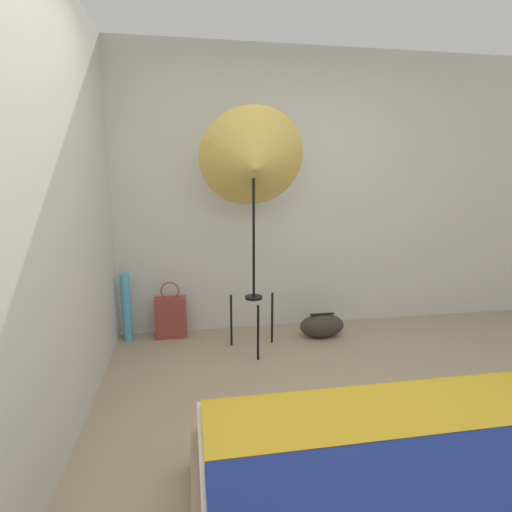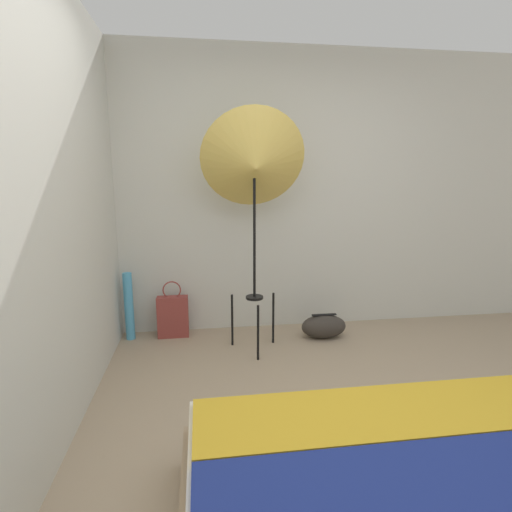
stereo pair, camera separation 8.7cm
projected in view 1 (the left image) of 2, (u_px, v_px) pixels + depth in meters
name	position (u px, v px, depth m)	size (l,w,h in m)	color
ground_plane	(348.00, 474.00, 1.99)	(14.00, 14.00, 0.00)	gray
wall_back	(268.00, 193.00, 3.74)	(8.00, 0.05, 2.60)	beige
wall_side_left	(75.00, 202.00, 2.46)	(0.05, 8.00, 2.60)	beige
photo_umbrella	(254.00, 165.00, 3.13)	(0.85, 0.55, 1.98)	black
tote_bag	(171.00, 317.00, 3.64)	(0.28, 0.11, 0.53)	brown
duffel_bag	(322.00, 326.00, 3.67)	(0.41, 0.22, 0.23)	#332D28
paper_roll	(126.00, 308.00, 3.55)	(0.08, 0.08, 0.62)	#4CA3D1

